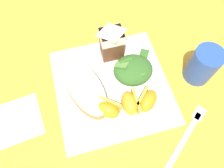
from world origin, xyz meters
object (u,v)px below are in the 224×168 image
white_plate (112,87)px  milk_carton (112,41)px  cheesy_pizza_bread (86,90)px  green_salad_pile (133,70)px  orange_wedge_middle (130,103)px  orange_wedge_rear (147,101)px  orange_wedge_front (107,109)px  metal_fork (188,133)px  paper_napkin (18,120)px  drinking_blue_cup (203,65)px

white_plate → milk_carton: (0.02, 0.09, 0.07)m
cheesy_pizza_bread → green_salad_pile: 0.13m
white_plate → orange_wedge_middle: (0.03, -0.06, 0.03)m
orange_wedge_rear → orange_wedge_front: bearing=177.1°
orange_wedge_middle → orange_wedge_front: bearing=179.9°
metal_fork → milk_carton: bearing=115.0°
white_plate → paper_napkin: white_plate is taller
orange_wedge_front → orange_wedge_middle: 0.05m
orange_wedge_rear → metal_fork: orange_wedge_rear is taller
white_plate → drinking_blue_cup: bearing=-5.0°
orange_wedge_middle → orange_wedge_rear: (0.04, -0.00, 0.00)m
orange_wedge_middle → white_plate: bearing=112.6°
cheesy_pizza_bread → metal_fork: size_ratio=1.17×
cheesy_pizza_bread → milk_carton: size_ratio=1.68×
orange_wedge_front → metal_fork: 0.20m
white_plate → orange_wedge_front: 0.07m
drinking_blue_cup → metal_fork: bearing=-121.5°
drinking_blue_cup → orange_wedge_middle: bearing=-167.8°
green_salad_pile → milk_carton: milk_carton is taller
white_plate → orange_wedge_middle: bearing=-67.4°
orange_wedge_rear → cheesy_pizza_bread: bearing=154.0°
white_plate → orange_wedge_rear: 0.10m
cheesy_pizza_bread → orange_wedge_middle: 0.11m
metal_fork → orange_wedge_rear: bearing=129.2°
green_salad_pile → orange_wedge_rear: green_salad_pile is taller
milk_carton → orange_wedge_front: bearing=-108.7°
orange_wedge_rear → paper_napkin: (-0.31, 0.05, -0.03)m
orange_wedge_front → cheesy_pizza_bread: bearing=122.0°
orange_wedge_middle → orange_wedge_rear: size_ratio=0.88×
green_salad_pile → paper_napkin: green_salad_pile is taller
orange_wedge_middle → milk_carton: bearing=90.7°
green_salad_pile → orange_wedge_rear: (0.01, -0.09, -0.00)m
milk_carton → paper_napkin: bearing=-156.6°
cheesy_pizza_bread → paper_napkin: size_ratio=1.68×
orange_wedge_middle → orange_wedge_rear: bearing=-6.6°
orange_wedge_front → orange_wedge_rear: size_ratio=1.02×
orange_wedge_middle → metal_fork: (0.12, -0.10, -0.03)m
white_plate → green_salad_pile: (0.06, 0.02, 0.03)m
orange_wedge_rear → orange_wedge_middle: bearing=173.4°
milk_carton → paper_napkin: (-0.27, -0.12, -0.07)m
green_salad_pile → drinking_blue_cup: bearing=-13.5°
orange_wedge_front → drinking_blue_cup: 0.26m
orange_wedge_rear → milk_carton: bearing=105.0°
orange_wedge_middle → drinking_blue_cup: bearing=12.2°
green_salad_pile → cheesy_pizza_bread: bearing=-169.7°
white_plate → orange_wedge_rear: (0.07, -0.07, 0.03)m
orange_wedge_rear → drinking_blue_cup: (0.16, 0.05, 0.01)m
white_plate → metal_fork: size_ratio=1.76×
orange_wedge_front → drinking_blue_cup: bearing=9.6°
metal_fork → drinking_blue_cup: size_ratio=1.61×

